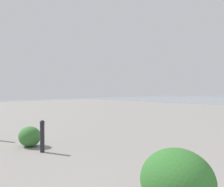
% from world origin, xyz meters
% --- Properties ---
extents(bollard_near, '(0.13, 0.13, 0.88)m').
position_xyz_m(bollard_near, '(6.03, -1.12, 0.46)').
color(bollard_near, '#232328').
rests_on(bollard_near, ground).
extents(shrub_low, '(0.71, 0.64, 0.60)m').
position_xyz_m(shrub_low, '(6.91, -1.17, 0.30)').
color(shrub_low, '#387533').
rests_on(shrub_low, ground).
extents(shrub_round, '(1.04, 0.94, 0.89)m').
position_xyz_m(shrub_round, '(1.75, -0.88, 0.44)').
color(shrub_round, '#2D6628').
rests_on(shrub_round, ground).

